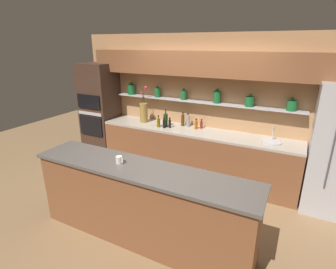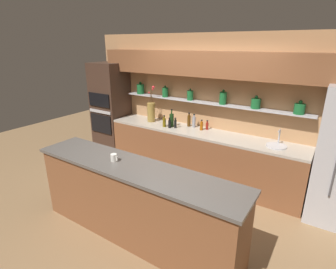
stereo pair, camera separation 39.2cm
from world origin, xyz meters
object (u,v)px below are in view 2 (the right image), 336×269
Objects in this scene: bottle_spirit_5 at (189,121)px; bottle_spirit_7 at (194,122)px; sink_fixture at (277,145)px; bottle_oil_2 at (164,122)px; oven_tower at (111,110)px; coffee_mug at (114,158)px; flower_vase at (151,112)px; bottle_sauce_0 at (207,126)px; bottle_sauce_1 at (170,124)px; bottle_sauce_6 at (201,126)px; bottle_wine_3 at (172,120)px; bottle_sauce_4 at (175,124)px.

bottle_spirit_5 reaches higher than bottle_spirit_7.
bottle_oil_2 is at bearing -176.54° from sink_fixture.
coffee_mug is at bearing -44.22° from oven_tower.
bottle_sauce_0 is at bearing 6.58° from flower_vase.
bottle_sauce_1 is (-1.89, -0.13, 0.06)m from sink_fixture.
bottle_sauce_6 is at bearing -132.21° from bottle_sauce_0.
bottle_sauce_6 is at bearing 2.81° from flower_vase.
bottle_spirit_5 is at bearing 166.88° from bottle_sauce_6.
bottle_wine_3 is 1.32× the size of bottle_spirit_7.
bottle_sauce_4 is at bearing -177.86° from sink_fixture.
bottle_spirit_7 is at bearing 173.93° from sink_fixture.
flower_vase is 0.81m from bottle_spirit_5.
coffee_mug is at bearing -79.60° from bottle_wine_3.
bottle_wine_3 reaches higher than bottle_spirit_5.
bottle_sauce_4 is (0.63, -0.10, -0.12)m from flower_vase.
bottle_spirit_7 is at bearing 25.95° from bottle_wine_3.
coffee_mug is (-0.30, -2.09, 0.07)m from bottle_sauce_0.
oven_tower reaches higher than bottle_sauce_0.
bottle_spirit_7 is (-0.27, -0.01, 0.03)m from bottle_sauce_0.
bottle_sauce_1 is (-0.63, -0.30, 0.01)m from bottle_sauce_0.
bottle_sauce_1 is at bearing -79.05° from bottle_wine_3.
flower_vase reaches higher than bottle_oil_2.
bottle_oil_2 is (1.51, -0.11, -0.01)m from oven_tower.
sink_fixture is at bearing 0.20° from oven_tower.
sink_fixture is 2.02m from bottle_oil_2.
bottle_oil_2 is 1.16× the size of bottle_sauce_6.
bottle_oil_2 is 0.83× the size of bottle_spirit_5.
bottle_sauce_6 is (2.18, 0.10, -0.02)m from oven_tower.
bottle_wine_3 is (0.10, 0.10, 0.04)m from bottle_oil_2.
bottle_sauce_4 is 1.02× the size of bottle_sauce_6.
bottle_wine_3 reaches higher than bottle_sauce_4.
flower_vase is 3.24× the size of bottle_oil_2.
bottle_sauce_6 is at bearing 21.32° from bottle_sauce_1.
flower_vase is at bearing 179.15° from sink_fixture.
sink_fixture is 0.92× the size of bottle_wine_3.
oven_tower is 3.52m from sink_fixture.
bottle_sauce_4 is (-1.80, -0.07, 0.06)m from sink_fixture.
bottle_spirit_7 reaches higher than coffee_mug.
flower_vase is at bearing 173.51° from bottle_wine_3.
bottle_sauce_6 is (-1.33, 0.09, 0.06)m from sink_fixture.
bottle_spirit_5 is (0.16, 0.23, 0.03)m from bottle_sauce_4.
bottle_sauce_0 is (2.26, 0.18, -0.03)m from oven_tower.
bottle_spirit_5 is 2.70× the size of coffee_mug.
bottle_wine_3 is at bearing -146.12° from bottle_spirit_5.
bottle_sauce_6 is 1.94× the size of coffee_mug.
bottle_spirit_7 reaches higher than bottle_sauce_1.
sink_fixture is at bearing -5.61° from bottle_spirit_5.
bottle_spirit_7 reaches higher than bottle_sauce_6.
coffee_mug is at bearing -87.98° from bottle_spirit_5.
bottle_sauce_1 is 1.82m from coffee_mug.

